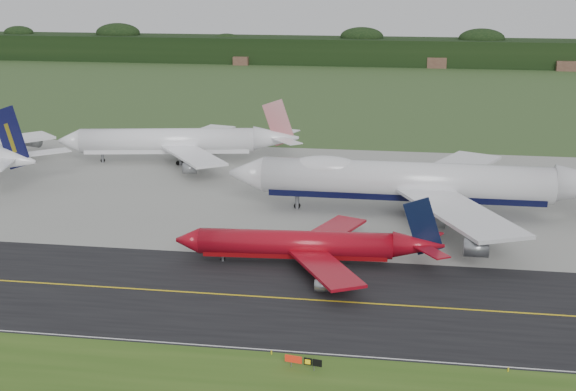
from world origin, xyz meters
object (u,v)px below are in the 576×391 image
Objects in this scene: jet_ba_747 at (420,182)px; taxiway_sign at (303,361)px; jet_red_737 at (310,245)px; jet_star_tail at (180,141)px.

taxiway_sign is at bearing -101.80° from jet_ba_747.
taxiway_sign is at bearing -83.92° from jet_red_737.
jet_ba_747 reaches higher than jet_red_737.
jet_star_tail is 103.49m from taxiway_sign.
jet_star_tail is at bearing 113.81° from taxiway_sign.
jet_red_737 is 72.43m from jet_star_tail.
jet_ba_747 is at bearing -31.26° from jet_star_tail.
jet_ba_747 is 63.88m from jet_star_tail.
jet_ba_747 reaches higher than jet_star_tail.
jet_ba_747 is 16.89× the size of taxiway_sign.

